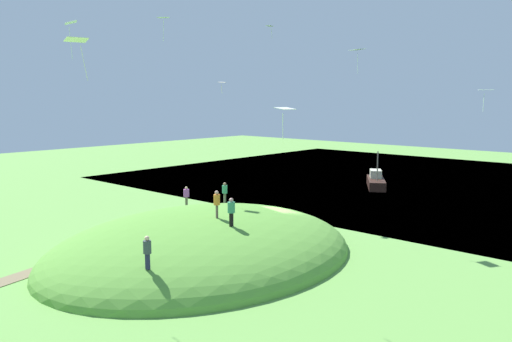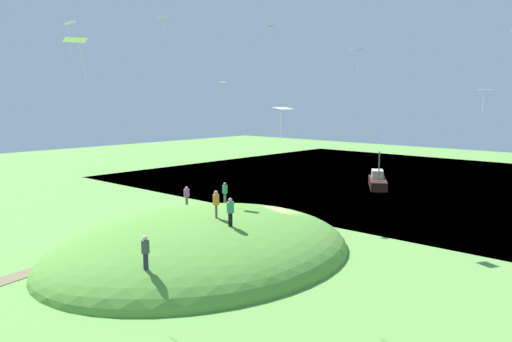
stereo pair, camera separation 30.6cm
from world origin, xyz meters
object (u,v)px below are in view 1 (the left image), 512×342
Objects in this scene: kite_0 at (222,83)px; person_walking_path at (231,209)px; kite_3 at (77,42)px; kite_5 at (270,27)px; boat_on_lake at (376,181)px; person_watching_kites at (217,201)px; kite_10 at (357,50)px; person_with_child at (225,190)px; kite_9 at (486,91)px; kite_4 at (163,19)px; person_near_shore at (147,248)px; kite_6 at (71,25)px; kite_7 at (285,110)px; person_on_hilltop at (186,194)px.

person_walking_path is at bearing 47.58° from kite_0.
kite_3 is at bearing 149.91° from person_walking_path.
boat_on_lake is at bearing 176.40° from kite_5.
kite_10 reaches higher than person_watching_kites.
kite_9 is at bearing 29.99° from person_with_child.
kite_5 is (-9.47, 3.39, 0.04)m from kite_4.
kite_9 is at bearing -172.02° from boat_on_lake.
kite_9 reaches higher than person_near_shore.
kite_5 reaches higher than person_near_shore.
kite_10 is (-2.68, -10.48, 3.19)m from kite_9.
kite_6 is at bearing -16.07° from kite_10.
kite_9 is at bearing 77.95° from kite_5.
person_walking_path is (32.87, 8.05, 3.06)m from boat_on_lake.
kite_0 is 0.95× the size of kite_5.
kite_7 is (8.15, 12.67, 6.70)m from person_with_child.
kite_3 is at bearing 171.92° from person_on_hilltop.
person_on_hilltop is at bearing -51.64° from kite_10.
kite_9 reaches higher than person_walking_path.
kite_6 is at bearing 167.03° from person_on_hilltop.
kite_0 is 20.06m from kite_3.
kite_5 is at bearing 152.08° from kite_0.
person_near_shore is (7.27, 2.42, -1.10)m from person_watching_kites.
kite_7 is at bearing 124.31° from kite_3.
person_with_child is 16.14m from kite_5.
kite_5 reaches higher than kite_10.
boat_on_lake is 3.96× the size of person_with_child.
kite_3 is 1.69× the size of kite_9.
person_walking_path is at bearing 17.49° from person_watching_kites.
kite_7 is at bearing -114.84° from person_walking_path.
person_walking_path is 1.09× the size of kite_7.
kite_4 is 1.77× the size of kite_5.
person_with_child is (-6.34, -7.03, -0.52)m from person_walking_path.
person_walking_path is 0.95× the size of kite_10.
person_watching_kites is at bearing -12.69° from kite_10.
kite_6 reaches higher than kite_7.
kite_6 is 24.15m from kite_9.
kite_3 is 1.13× the size of kite_4.
person_on_hilltop is 0.73× the size of kite_3.
kite_9 is at bearing -109.42° from person_on_hilltop.
kite_5 is 0.68× the size of kite_7.
kite_5 is 10.73m from kite_10.
person_watching_kites is 0.86× the size of kite_6.
boat_on_lake is 6.33× the size of kite_0.
person_with_child is 10.50m from kite_0.
kite_3 is 1.86m from kite_6.
kite_5 is at bearing 160.32° from kite_4.
kite_9 is (4.41, 20.67, -6.07)m from kite_5.
kite_10 reaches higher than kite_7.
kite_9 reaches higher than person_watching_kites.
person_near_shore is 22.84m from kite_0.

